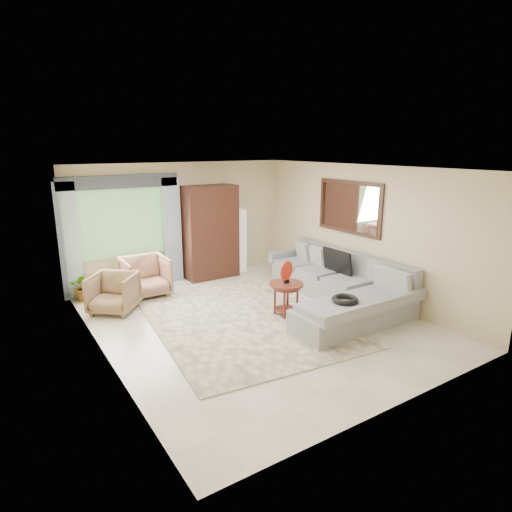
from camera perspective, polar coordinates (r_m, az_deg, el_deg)
ground at (r=7.49m, az=-0.16°, el=-8.63°), size 6.00×6.00×0.00m
area_rug at (r=7.55m, az=-1.70°, el=-8.37°), size 3.41×4.30×0.02m
sectional_sofa at (r=8.30m, az=10.96°, el=-4.46°), size 2.30×3.46×0.90m
tv_screen at (r=8.60m, az=10.79°, el=-0.75°), size 0.14×0.74×0.48m
garden_hose at (r=7.06m, az=11.78°, el=-5.70°), size 0.43×0.43×0.09m
coffee_table at (r=7.62m, az=4.02°, el=-5.69°), size 0.61×0.61×0.61m
red_disc at (r=7.46m, az=4.09°, el=-1.95°), size 0.33×0.12×0.34m
armchair_left at (r=8.19m, az=-18.46°, el=-4.70°), size 1.09×1.09×0.71m
armchair_right at (r=8.86m, az=-14.50°, el=-2.66°), size 0.87×0.89×0.80m
potted_plant at (r=9.02m, az=-21.96°, el=-3.69°), size 0.56×0.49×0.58m
armoire at (r=9.72m, az=-6.09°, el=3.19°), size 1.20×0.55×2.10m
floor_lamp at (r=10.21m, az=-2.19°, el=2.08°), size 0.24×0.24×1.50m
window at (r=9.22m, az=-17.48°, el=4.19°), size 1.80×0.04×1.40m
curtain_left at (r=8.97m, az=-23.66°, el=1.73°), size 0.40×0.08×2.30m
curtain_right at (r=9.50m, az=-11.13°, el=3.35°), size 0.40×0.08×2.30m
valance at (r=9.05m, az=-17.77°, el=9.43°), size 2.40×0.12×0.26m
wall_mirror at (r=8.80m, az=12.29°, el=6.38°), size 0.05×1.70×1.05m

